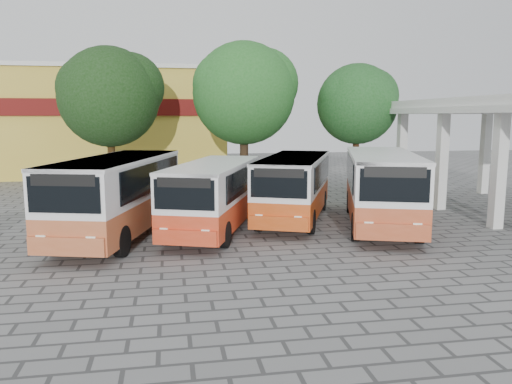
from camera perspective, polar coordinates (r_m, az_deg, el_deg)
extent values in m
plane|color=gray|center=(17.74, 7.96, -6.35)|extent=(90.00, 90.00, 0.00)
cube|color=silver|center=(29.92, 16.29, 4.35)|extent=(0.45, 0.45, 5.00)
cube|color=silver|center=(32.61, 24.71, 4.23)|extent=(0.45, 0.45, 5.00)
cube|color=gold|center=(42.68, -17.70, 7.49)|extent=(20.00, 10.00, 8.00)
cube|color=#590C0A|center=(37.63, -18.82, 9.17)|extent=(20.00, 0.20, 1.20)
cube|color=silver|center=(42.82, -17.96, 13.05)|extent=(20.40, 10.40, 0.30)
cube|color=#B85930|center=(19.73, -15.42, -2.24)|extent=(4.68, 8.71, 1.10)
cube|color=white|center=(19.53, -15.57, 1.55)|extent=(4.68, 8.71, 1.53)
cube|color=white|center=(19.46, -15.66, 3.61)|extent=(4.73, 8.73, 0.13)
cube|color=black|center=(19.70, -19.26, 1.49)|extent=(1.92, 6.64, 1.10)
cube|color=black|center=(19.44, -11.84, 1.70)|extent=(1.92, 6.64, 1.10)
cube|color=black|center=(15.40, -17.08, -0.29)|extent=(2.17, 0.66, 1.10)
cube|color=black|center=(15.34, -17.15, 1.33)|extent=(1.92, 0.60, 0.35)
cylinder|color=black|center=(17.35, -19.93, -5.36)|extent=(0.29, 1.04, 1.04)
cylinder|color=black|center=(17.09, -12.44, -5.24)|extent=(0.29, 1.04, 1.04)
cylinder|color=black|center=(22.59, -17.58, -2.07)|extent=(0.29, 1.04, 1.04)
cylinder|color=black|center=(22.39, -11.86, -1.94)|extent=(0.29, 1.04, 1.04)
cube|color=red|center=(20.03, -4.76, -2.06)|extent=(4.70, 7.87, 0.99)
cube|color=white|center=(19.84, -4.80, 1.32)|extent=(4.70, 7.87, 1.39)
cube|color=white|center=(19.77, -4.83, 3.15)|extent=(4.75, 7.89, 0.11)
cube|color=black|center=(19.77, -8.14, 1.28)|extent=(2.17, 5.88, 0.99)
cube|color=black|center=(19.97, -1.51, 1.44)|extent=(2.17, 5.88, 0.99)
cube|color=black|center=(16.10, -3.59, -0.33)|extent=(1.93, 0.74, 0.99)
cube|color=black|center=(16.04, -3.61, 1.07)|extent=(1.71, 0.67, 0.32)
cylinder|color=black|center=(17.64, -7.33, -4.84)|extent=(0.26, 0.94, 0.94)
cylinder|color=black|center=(17.84, -0.76, -4.61)|extent=(0.26, 0.94, 0.94)
cylinder|color=black|center=(22.45, -7.91, -1.94)|extent=(0.26, 0.94, 0.94)
cylinder|color=black|center=(22.60, -2.74, -1.79)|extent=(0.26, 0.94, 0.94)
cube|color=#C24410|center=(22.16, 4.37, -0.95)|extent=(5.14, 8.08, 1.02)
cube|color=white|center=(21.99, 4.41, 2.20)|extent=(5.14, 8.08, 1.43)
cube|color=white|center=(21.92, 4.43, 3.91)|extent=(5.19, 8.10, 0.12)
cube|color=black|center=(21.73, 1.37, 2.19)|extent=(2.51, 5.94, 1.02)
cube|color=black|center=(22.31, 7.37, 2.29)|extent=(2.51, 5.94, 1.02)
cube|color=black|center=(18.25, 7.43, 0.88)|extent=(1.95, 0.85, 1.02)
cube|color=black|center=(18.20, 7.46, 2.15)|extent=(1.73, 0.77, 0.33)
cylinder|color=black|center=(19.57, 3.19, -3.39)|extent=(0.27, 0.97, 0.97)
cylinder|color=black|center=(20.15, 9.03, -3.14)|extent=(0.27, 0.97, 0.97)
cylinder|color=black|center=(24.44, 0.52, -0.96)|extent=(0.27, 0.97, 0.97)
cylinder|color=black|center=(24.90, 5.28, -0.81)|extent=(0.27, 0.97, 0.97)
cube|color=#B44621|center=(21.48, 14.05, -1.28)|extent=(5.07, 8.81, 1.11)
cube|color=white|center=(21.30, 14.18, 2.24)|extent=(5.07, 8.81, 1.55)
cube|color=white|center=(21.24, 14.25, 4.15)|extent=(5.12, 8.83, 0.13)
cube|color=black|center=(20.81, 10.94, 2.25)|extent=(2.25, 6.63, 1.11)
cube|color=black|center=(21.85, 17.27, 2.31)|extent=(2.25, 6.63, 1.11)
cube|color=black|center=(17.54, 19.81, 0.72)|extent=(2.17, 0.76, 1.11)
cube|color=black|center=(17.49, 19.88, 2.16)|extent=(1.92, 0.69, 0.36)
cylinder|color=black|center=(18.65, 14.20, -4.12)|extent=(0.30, 1.06, 1.06)
cylinder|color=black|center=(19.68, 20.29, -3.73)|extent=(0.30, 1.06, 1.06)
cylinder|color=black|center=(23.66, 8.80, -1.28)|extent=(0.30, 1.06, 1.06)
cylinder|color=black|center=(24.48, 13.87, -1.09)|extent=(0.30, 1.06, 1.06)
cylinder|color=#412B11|center=(31.56, -16.17, 3.75)|extent=(0.45, 0.45, 4.11)
sphere|color=black|center=(31.48, -16.45, 10.38)|extent=(5.95, 5.95, 5.95)
sphere|color=black|center=(31.70, -14.25, 11.53)|extent=(4.17, 4.17, 4.17)
sphere|color=black|center=(31.44, -18.45, 11.11)|extent=(3.87, 3.87, 3.87)
cylinder|color=#372717|center=(29.39, -1.37, 3.84)|extent=(0.50, 0.50, 4.20)
sphere|color=#1E5C1C|center=(29.31, -1.39, 11.21)|extent=(5.90, 5.90, 5.90)
sphere|color=#1E5C1C|center=(29.84, 0.81, 12.30)|extent=(4.13, 4.13, 4.13)
sphere|color=#1E5C1C|center=(29.00, -3.40, 12.10)|extent=(3.84, 3.84, 3.84)
cylinder|color=#432714|center=(31.24, 11.30, 3.51)|extent=(0.39, 0.39, 3.71)
sphere|color=#164918|center=(31.13, 11.49, 9.82)|extent=(4.83, 4.83, 4.83)
sphere|color=#164918|center=(31.78, 12.97, 10.62)|extent=(3.38, 3.38, 3.38)
sphere|color=#164918|center=(30.65, 10.15, 10.56)|extent=(3.14, 3.14, 3.14)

